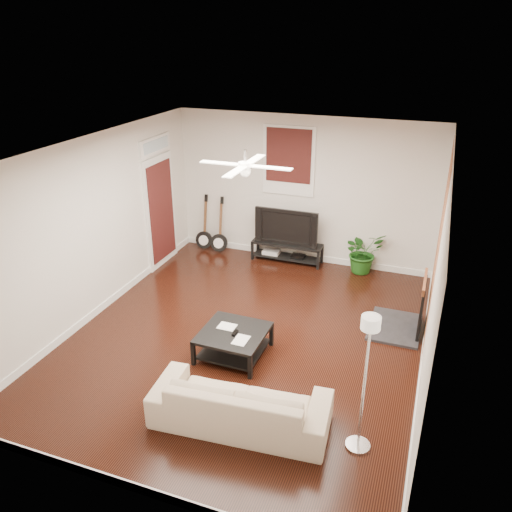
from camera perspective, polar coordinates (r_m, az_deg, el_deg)
The scene contains 14 objects.
room at distance 7.08m, azimuth -1.12°, elevation 0.60°, with size 5.01×6.01×2.81m.
brick_accent at distance 7.59m, azimuth 19.57°, elevation 0.80°, with size 0.02×2.20×2.80m, color #B5653A.
fireplace at distance 7.99m, azimuth 16.59°, elevation -5.09°, with size 0.80×1.10×0.92m, color black.
window_back at distance 9.67m, azimuth 3.65°, elevation 10.51°, with size 1.00×0.06×1.30m, color black.
door_left at distance 9.76m, azimuth -10.64°, elevation 5.99°, with size 0.08×1.00×2.50m, color white.
tv_stand at distance 10.04m, azimuth 3.46°, elevation 0.45°, with size 1.38×0.37×0.39m, color black.
tv at distance 9.85m, azimuth 3.57°, elevation 3.41°, with size 1.23×0.16×0.71m, color black.
coffee_table at distance 7.27m, azimuth -2.51°, elevation -9.66°, with size 0.89×0.89×0.37m, color black.
sofa at distance 6.11m, azimuth -1.73°, elevation -15.95°, with size 2.04×0.80×0.60m, color tan.
floor_lamp at distance 5.59m, azimuth 11.95°, elevation -13.89°, with size 0.28×0.28×1.67m, color white, non-canonical shape.
potted_plant at distance 9.72m, azimuth 11.83°, elevation 0.44°, with size 0.72×0.62×0.80m, color #1C5518.
guitar_left at distance 10.48m, azimuth -5.88°, elevation 3.65°, with size 0.36×0.25×1.15m, color black, non-canonical shape.
guitar_right at distance 10.31m, azimuth -4.20°, elevation 3.37°, with size 0.36×0.25×1.15m, color black, non-canonical shape.
ceiling_fan at distance 6.69m, azimuth -1.20°, elevation 10.05°, with size 1.24×1.24×0.32m, color white, non-canonical shape.
Camera 1 is at (2.37, -6.04, 4.24)m, focal length 35.95 mm.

